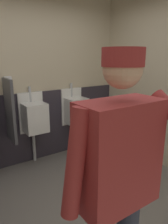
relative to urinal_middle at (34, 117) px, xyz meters
The scene contains 8 objects.
ground_plane 1.68m from the urinal_middle, 90.45° to the right, with size 3.89×3.88×0.04m, color slate.
wall_back 0.65m from the urinal_middle, 93.02° to the left, with size 3.89×0.12×2.77m, color beige.
wainscot_band_back 0.25m from the urinal_middle, 94.59° to the left, with size 3.29×0.03×1.14m, color #2D2833.
urinal_middle is the anchor object (origin of this frame).
urinal_right 0.75m from the urinal_middle, ahead, with size 0.40×0.34×1.24m.
privacy_divider_panel 0.42m from the urinal_middle, 169.35° to the right, with size 0.04×0.40×0.90m, color #4C4C51.
person 2.30m from the urinal_middle, 99.17° to the right, with size 0.69×0.60×1.73m.
soap_dispenser 0.64m from the urinal_middle, 159.23° to the left, with size 0.10×0.07×0.18m, color silver.
Camera 1 is at (-1.11, -1.54, 1.69)m, focal length 33.74 mm.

